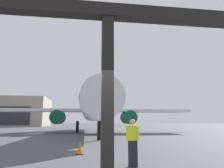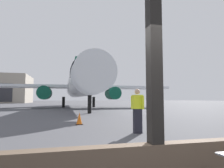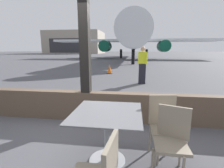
# 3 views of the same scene
# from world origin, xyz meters

# --- Properties ---
(ground_plane) EXTENTS (220.00, 220.00, 0.00)m
(ground_plane) POSITION_xyz_m (0.00, 40.00, 0.00)
(ground_plane) COLOR #4C4C51
(window_frame) EXTENTS (7.84, 0.24, 3.73)m
(window_frame) POSITION_xyz_m (0.00, 0.00, 1.31)
(window_frame) COLOR brown
(window_frame) RESTS_ON ground
(airplane) EXTENTS (28.78, 30.47, 10.33)m
(airplane) POSITION_xyz_m (0.92, 26.58, 3.49)
(airplane) COLOR silver
(airplane) RESTS_ON ground
(ground_crew_worker) EXTENTS (0.41, 0.44, 1.74)m
(ground_crew_worker) POSITION_xyz_m (1.44, 4.38, 0.90)
(ground_crew_worker) COLOR black
(ground_crew_worker) RESTS_ON ground
(traffic_cone) EXTENTS (0.36, 0.36, 0.63)m
(traffic_cone) POSITION_xyz_m (-0.59, 7.51, 0.30)
(traffic_cone) COLOR orange
(traffic_cone) RESTS_ON ground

